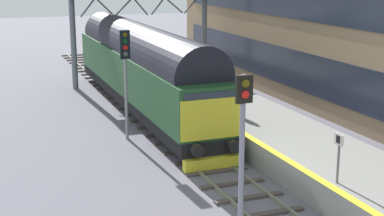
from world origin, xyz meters
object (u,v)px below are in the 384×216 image
(platform_number_sign, at_px, (339,150))
(waiting_passenger, at_px, (229,91))
(signal_post_near, at_px, (242,150))
(signal_post_mid, at_px, (125,69))
(diesel_locomotive, at_px, (141,65))

(platform_number_sign, bearing_deg, waiting_passenger, 86.71)
(signal_post_near, xyz_separation_m, signal_post_mid, (0.00, 11.87, 0.11))
(diesel_locomotive, xyz_separation_m, platform_number_sign, (2.09, -14.93, -0.40))
(signal_post_mid, relative_size, waiting_passenger, 3.01)
(diesel_locomotive, distance_m, waiting_passenger, 6.11)
(signal_post_near, bearing_deg, platform_number_sign, 22.34)
(signal_post_near, bearing_deg, signal_post_mid, 90.00)
(waiting_passenger, bearing_deg, diesel_locomotive, 34.64)
(diesel_locomotive, xyz_separation_m, signal_post_mid, (-2.08, -4.78, 0.72))
(signal_post_mid, bearing_deg, waiting_passenger, -8.54)
(platform_number_sign, height_order, waiting_passenger, waiting_passenger)
(diesel_locomotive, distance_m, platform_number_sign, 15.08)
(signal_post_near, relative_size, platform_number_sign, 3.14)
(diesel_locomotive, relative_size, platform_number_sign, 12.55)
(signal_post_mid, distance_m, waiting_passenger, 4.92)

